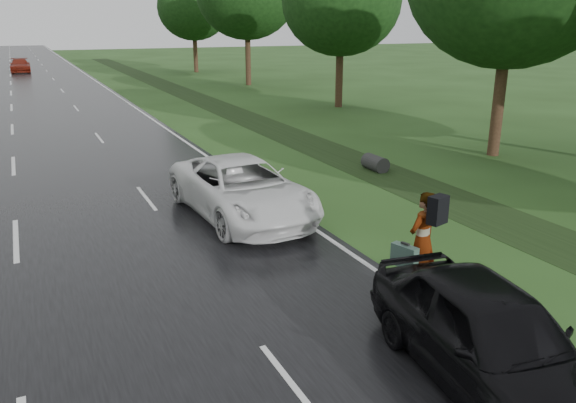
% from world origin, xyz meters
% --- Properties ---
extents(road, '(14.00, 180.00, 0.04)m').
position_xyz_m(road, '(0.00, 45.00, 0.02)').
color(road, black).
rests_on(road, ground).
extents(edge_stripe_east, '(0.12, 180.00, 0.01)m').
position_xyz_m(edge_stripe_east, '(6.75, 45.00, 0.04)').
color(edge_stripe_east, silver).
rests_on(edge_stripe_east, road).
extents(center_line, '(0.12, 180.00, 0.01)m').
position_xyz_m(center_line, '(0.00, 45.00, 0.04)').
color(center_line, silver).
rests_on(center_line, road).
extents(drainage_ditch, '(2.20, 120.00, 0.56)m').
position_xyz_m(drainage_ditch, '(11.50, 18.71, 0.04)').
color(drainage_ditch, black).
rests_on(drainage_ditch, ground).
extents(tree_east_c, '(7.00, 7.00, 9.29)m').
position_xyz_m(tree_east_c, '(18.20, 24.00, 6.14)').
color(tree_east_c, '#372216').
rests_on(tree_east_c, ground).
extents(tree_east_f, '(7.20, 7.20, 9.62)m').
position_xyz_m(tree_east_f, '(17.50, 52.00, 6.37)').
color(tree_east_f, '#372216').
rests_on(tree_east_f, ground).
extents(pedestrian, '(0.99, 0.76, 1.92)m').
position_xyz_m(pedestrian, '(7.18, 2.00, 0.99)').
color(pedestrian, '#A5998C').
rests_on(pedestrian, ground).
extents(white_pickup, '(2.79, 5.56, 1.51)m').
position_xyz_m(white_pickup, '(5.50, 7.34, 0.79)').
color(white_pickup, white).
rests_on(white_pickup, road).
extents(dark_sedan, '(2.40, 4.69, 1.53)m').
position_xyz_m(dark_sedan, '(6.00, -0.97, 0.80)').
color(dark_sedan, black).
rests_on(dark_sedan, road).
extents(far_car_red, '(1.96, 4.69, 1.35)m').
position_xyz_m(far_car_red, '(1.00, 59.34, 0.72)').
color(far_car_red, maroon).
rests_on(far_car_red, road).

